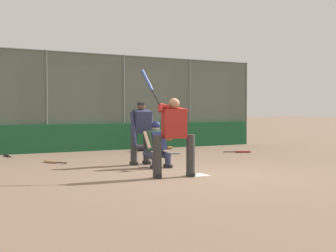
# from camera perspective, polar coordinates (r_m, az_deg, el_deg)

# --- Properties ---
(ground_plane) EXTENTS (160.00, 160.00, 0.00)m
(ground_plane) POSITION_cam_1_polar(r_m,az_deg,el_deg) (10.22, 3.59, -6.04)
(ground_plane) COLOR #7A604C
(home_plate_marker) EXTENTS (0.43, 0.43, 0.01)m
(home_plate_marker) POSITION_cam_1_polar(r_m,az_deg,el_deg) (10.22, 3.59, -6.01)
(home_plate_marker) COLOR white
(home_plate_marker) RESTS_ON ground_plane
(backstop_fence) EXTENTS (14.18, 0.08, 3.44)m
(backstop_fence) POSITION_cam_1_polar(r_m,az_deg,el_deg) (16.64, -9.89, 3.23)
(backstop_fence) COLOR #515651
(backstop_fence) RESTS_ON ground_plane
(padding_wall) EXTENTS (13.82, 0.18, 0.95)m
(padding_wall) POSITION_cam_1_polar(r_m,az_deg,el_deg) (16.56, -9.75, -1.38)
(padding_wall) COLOR #19512D
(padding_wall) RESTS_ON ground_plane
(bleachers_beyond) EXTENTS (9.87, 1.95, 1.16)m
(bleachers_beyond) POSITION_cam_1_polar(r_m,az_deg,el_deg) (19.01, -9.23, -1.24)
(bleachers_beyond) COLOR slate
(bleachers_beyond) RESTS_ON ground_plane
(batter_at_plate) EXTENTS (0.99, 0.79, 2.29)m
(batter_at_plate) POSITION_cam_1_polar(r_m,az_deg,el_deg) (9.84, 0.69, -0.99)
(batter_at_plate) COLOR #333333
(batter_at_plate) RESTS_ON ground_plane
(catcher_behind_plate) EXTENTS (0.63, 0.74, 1.15)m
(catcher_behind_plate) POSITION_cam_1_polar(r_m,az_deg,el_deg) (11.53, -1.25, -2.16)
(catcher_behind_plate) COLOR #2D334C
(catcher_behind_plate) RESTS_ON ground_plane
(umpire_home) EXTENTS (0.66, 0.41, 1.63)m
(umpire_home) POSITION_cam_1_polar(r_m,az_deg,el_deg) (12.16, -3.30, -0.64)
(umpire_home) COLOR #333333
(umpire_home) RESTS_ON ground_plane
(spare_bat_near_backstop) EXTENTS (0.09, 0.84, 0.07)m
(spare_bat_near_backstop) POSITION_cam_1_polar(r_m,az_deg,el_deg) (15.22, -19.08, -3.41)
(spare_bat_near_backstop) COLOR black
(spare_bat_near_backstop) RESTS_ON ground_plane
(spare_bat_by_padding) EXTENTS (0.84, 0.43, 0.07)m
(spare_bat_by_padding) POSITION_cam_1_polar(r_m,az_deg,el_deg) (15.84, 8.86, -3.12)
(spare_bat_by_padding) COLOR black
(spare_bat_by_padding) RESTS_ON ground_plane
(spare_bat_third_base_side) EXTENTS (0.44, 0.73, 0.07)m
(spare_bat_third_base_side) POSITION_cam_1_polar(r_m,az_deg,el_deg) (12.93, -13.94, -4.28)
(spare_bat_third_base_side) COLOR black
(spare_bat_third_base_side) RESTS_ON ground_plane
(spare_bat_first_base_side) EXTENTS (0.73, 0.46, 0.07)m
(spare_bat_first_base_side) POSITION_cam_1_polar(r_m,az_deg,el_deg) (15.18, 0.38, -3.32)
(spare_bat_first_base_side) COLOR black
(spare_bat_first_base_side) RESTS_ON ground_plane
(fielding_glove_on_dirt) EXTENTS (0.31, 0.24, 0.11)m
(fielding_glove_on_dirt) POSITION_cam_1_polar(r_m,az_deg,el_deg) (17.09, 0.13, -2.66)
(fielding_glove_on_dirt) COLOR brown
(fielding_glove_on_dirt) RESTS_ON ground_plane
(equipment_bag_dugout_side) EXTENTS (1.11, 0.24, 0.24)m
(equipment_bag_dugout_side) POSITION_cam_1_polar(r_m,az_deg,el_deg) (16.41, -2.50, -2.62)
(equipment_bag_dugout_side) COLOR black
(equipment_bag_dugout_side) RESTS_ON ground_plane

